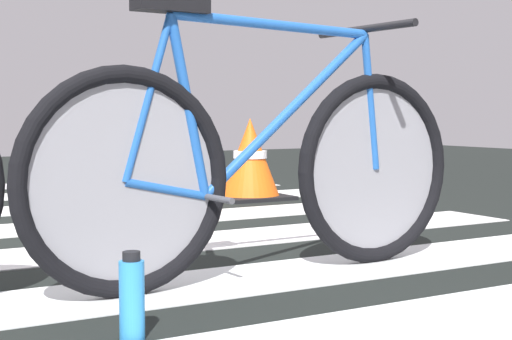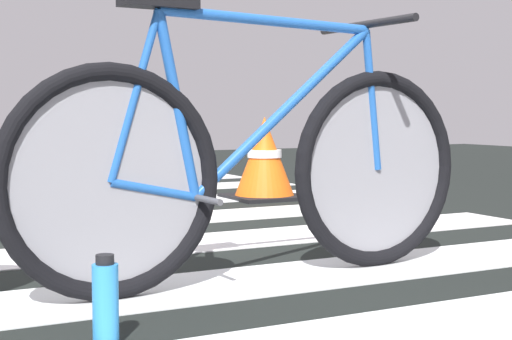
% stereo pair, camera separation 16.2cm
% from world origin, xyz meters
% --- Properties ---
extents(bicycle_1_of_2, '(1.74, 0.52, 0.93)m').
position_xyz_m(bicycle_1_of_2, '(0.74, -1.05, 0.41)').
color(bicycle_1_of_2, black).
rests_on(bicycle_1_of_2, ground).
extents(water_bottle, '(0.06, 0.06, 0.22)m').
position_xyz_m(water_bottle, '(0.09, -1.51, 0.13)').
color(water_bottle, '#2D87D2').
rests_on(water_bottle, ground).
extents(traffic_cone, '(0.47, 0.47, 0.53)m').
position_xyz_m(traffic_cone, '(1.92, 1.12, 0.27)').
color(traffic_cone, black).
rests_on(traffic_cone, ground).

